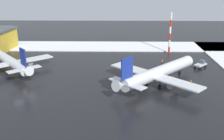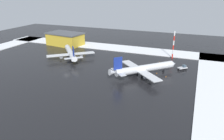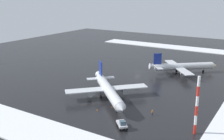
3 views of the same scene
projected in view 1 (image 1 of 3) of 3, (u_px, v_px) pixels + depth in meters
ground_plane at (18, 94)px, 72.26m from camera, size 240.00×240.00×0.00m
snow_bank_far at (57, 46)px, 119.48m from camera, size 152.00×16.00×0.37m
airplane_parked_starboard at (158, 73)px, 77.54m from camera, size 27.29×27.77×10.44m
airplane_parked_portside at (9, 61)px, 88.74m from camera, size 24.55×26.63×9.62m
pushback_tug at (201, 64)px, 91.97m from camera, size 4.83×4.78×2.50m
ground_crew_mid_apron at (162, 62)px, 95.55m from camera, size 0.36×0.36×1.71m
ground_crew_beside_wing at (140, 83)px, 76.89m from camera, size 0.36×0.36×1.71m
antenna_mast at (170, 33)px, 106.63m from camera, size 0.70×0.70×15.73m
traffic_cone_near_nose at (173, 77)px, 83.06m from camera, size 0.36×0.36×0.55m
traffic_cone_mid_line at (191, 81)px, 80.55m from camera, size 0.36×0.36×0.55m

